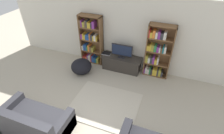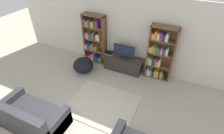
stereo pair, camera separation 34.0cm
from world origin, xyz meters
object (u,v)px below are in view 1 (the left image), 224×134
at_px(bookshelf_left, 91,40).
at_px(laptop, 107,53).
at_px(bookshelf_right, 157,53).
at_px(beanbag_ottoman, 81,66).
at_px(couch_left_sectional, 34,123).
at_px(television, 122,51).
at_px(tv_stand, 122,63).

distance_m(bookshelf_left, laptop, 0.75).
distance_m(bookshelf_right, beanbag_ottoman, 2.63).
distance_m(laptop, couch_left_sectional, 3.29).
bearing_deg(bookshelf_right, beanbag_ottoman, -161.22).
bearing_deg(laptop, beanbag_ottoman, -132.96).
distance_m(couch_left_sectional, beanbag_ottoman, 2.50).
relative_size(bookshelf_left, couch_left_sectional, 1.07).
distance_m(bookshelf_left, television, 1.25).
distance_m(tv_stand, laptop, 0.65).
xyz_separation_m(tv_stand, television, (0.00, -0.01, 0.52)).
bearing_deg(laptop, tv_stand, -3.16).
bearing_deg(beanbag_ottoman, television, 28.11).
height_order(bookshelf_right, television, bookshelf_right).
xyz_separation_m(bookshelf_left, television, (1.24, -0.15, -0.10)).
height_order(tv_stand, laptop, laptop).
distance_m(bookshelf_left, beanbag_ottoman, 1.04).
relative_size(bookshelf_left, television, 2.51).
bearing_deg(bookshelf_right, tv_stand, -173.29).
bearing_deg(bookshelf_left, laptop, -9.12).
relative_size(tv_stand, couch_left_sectional, 0.82).
xyz_separation_m(bookshelf_right, tv_stand, (-1.16, -0.14, -0.61)).
xyz_separation_m(laptop, couch_left_sectional, (-0.59, -3.22, -0.25)).
relative_size(bookshelf_right, television, 2.51).
height_order(bookshelf_left, laptop, bookshelf_left).
distance_m(bookshelf_right, tv_stand, 1.32).
bearing_deg(tv_stand, beanbag_ottoman, -151.37).
height_order(bookshelf_left, beanbag_ottoman, bookshelf_left).
xyz_separation_m(couch_left_sectional, beanbag_ottoman, (-0.08, 2.50, -0.03)).
distance_m(bookshelf_left, bookshelf_right, 2.40).
distance_m(television, beanbag_ottoman, 1.52).
height_order(bookshelf_left, tv_stand, bookshelf_left).
height_order(bookshelf_right, tv_stand, bookshelf_right).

